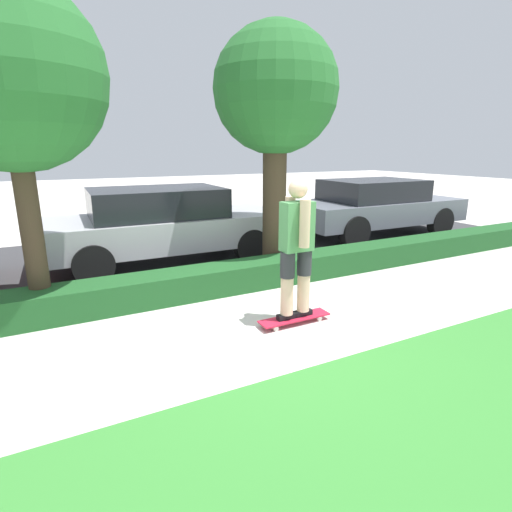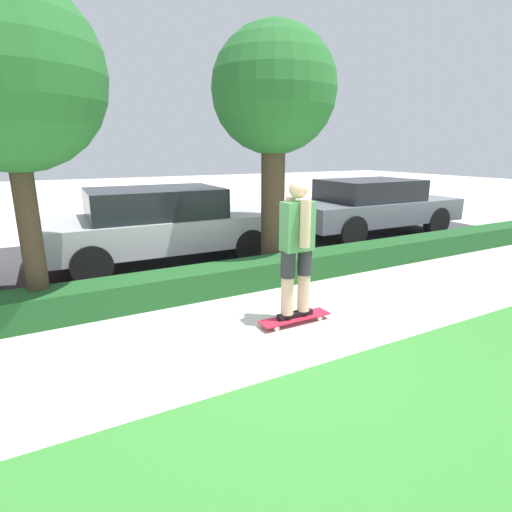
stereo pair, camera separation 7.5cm
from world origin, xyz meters
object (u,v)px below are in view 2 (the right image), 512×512
object	(u,v)px
tree_mid	(274,95)
parked_car_middle	(161,224)
parked_car_rear	(371,205)
skater_person	(297,246)
tree_near	(7,77)
skateboard	(295,318)

from	to	relation	value
tree_mid	parked_car_middle	xyz separation A→B (m)	(-1.62, 1.63, -2.31)
parked_car_rear	skater_person	bearing A→B (deg)	-141.64
skater_person	parked_car_rear	size ratio (longest dim) A/B	0.38
tree_near	parked_car_middle	bearing A→B (deg)	42.02
skater_person	parked_car_middle	distance (m)	3.85
tree_near	tree_mid	size ratio (longest dim) A/B	0.99
skateboard	skater_person	xyz separation A→B (m)	(0.00, -0.00, 0.97)
skateboard	tree_mid	xyz separation A→B (m)	(0.91, 2.14, 3.02)
skater_person	tree_near	distance (m)	3.97
skateboard	tree_mid	bearing A→B (deg)	67.10
skateboard	tree_near	distance (m)	4.53
skateboard	parked_car_rear	size ratio (longest dim) A/B	0.21
tree_mid	skater_person	bearing A→B (deg)	-112.90
skateboard	parked_car_rear	world-z (taller)	parked_car_rear
tree_mid	tree_near	bearing A→B (deg)	-174.48
skater_person	parked_car_rear	world-z (taller)	skater_person
tree_mid	parked_car_rear	world-z (taller)	tree_mid
parked_car_rear	tree_mid	bearing A→B (deg)	-157.08
tree_mid	parked_car_middle	bearing A→B (deg)	134.82
tree_near	parked_car_rear	distance (m)	8.37
skateboard	skater_person	bearing A→B (deg)	-1.79
tree_near	parked_car_rear	xyz separation A→B (m)	(7.81, 1.99, -2.24)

